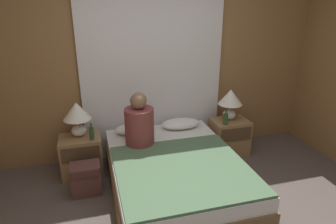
{
  "coord_description": "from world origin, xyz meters",
  "views": [
    {
      "loc": [
        -0.88,
        -2.14,
        2.17
      ],
      "look_at": [
        0.0,
        1.04,
        0.91
      ],
      "focal_mm": 32.0,
      "sensor_mm": 36.0,
      "label": 1
    }
  ],
  "objects_px": {
    "pillow_left": "(135,129)",
    "beer_bottle_on_right_stand": "(225,119)",
    "nightstand_right": "(229,137)",
    "lamp_left": "(77,114)",
    "person_left_in_bed": "(139,124)",
    "lamp_right": "(230,100)",
    "beer_bottle_on_left_stand": "(92,133)",
    "nightstand_left": "(82,156)",
    "bed": "(175,175)",
    "pillow_right": "(181,124)",
    "backpack_on_floor": "(86,177)"
  },
  "relations": [
    {
      "from": "beer_bottle_on_left_stand",
      "to": "beer_bottle_on_right_stand",
      "type": "bearing_deg",
      "value": 0.0
    },
    {
      "from": "nightstand_left",
      "to": "nightstand_right",
      "type": "relative_size",
      "value": 1.0
    },
    {
      "from": "bed",
      "to": "lamp_left",
      "type": "bearing_deg",
      "value": 144.05
    },
    {
      "from": "nightstand_left",
      "to": "lamp_left",
      "type": "bearing_deg",
      "value": 90.0
    },
    {
      "from": "backpack_on_floor",
      "to": "lamp_right",
      "type": "bearing_deg",
      "value": 13.83
    },
    {
      "from": "nightstand_right",
      "to": "lamp_left",
      "type": "relative_size",
      "value": 1.16
    },
    {
      "from": "nightstand_right",
      "to": "beer_bottle_on_right_stand",
      "type": "xyz_separation_m",
      "value": [
        -0.14,
        -0.1,
        0.34
      ]
    },
    {
      "from": "lamp_left",
      "to": "beer_bottle_on_right_stand",
      "type": "xyz_separation_m",
      "value": [
        1.96,
        -0.16,
        -0.22
      ]
    },
    {
      "from": "beer_bottle_on_left_stand",
      "to": "nightstand_right",
      "type": "bearing_deg",
      "value": 3.05
    },
    {
      "from": "lamp_left",
      "to": "beer_bottle_on_right_stand",
      "type": "height_order",
      "value": "lamp_left"
    },
    {
      "from": "nightstand_left",
      "to": "person_left_in_bed",
      "type": "xyz_separation_m",
      "value": [
        0.72,
        -0.28,
        0.47
      ]
    },
    {
      "from": "backpack_on_floor",
      "to": "bed",
      "type": "bearing_deg",
      "value": -14.18
    },
    {
      "from": "nightstand_right",
      "to": "lamp_left",
      "type": "xyz_separation_m",
      "value": [
        -2.1,
        0.06,
        0.56
      ]
    },
    {
      "from": "pillow_left",
      "to": "person_left_in_bed",
      "type": "relative_size",
      "value": 0.8
    },
    {
      "from": "nightstand_right",
      "to": "lamp_left",
      "type": "distance_m",
      "value": 2.17
    },
    {
      "from": "bed",
      "to": "nightstand_right",
      "type": "distance_m",
      "value": 1.26
    },
    {
      "from": "nightstand_left",
      "to": "pillow_right",
      "type": "height_order",
      "value": "pillow_right"
    },
    {
      "from": "nightstand_right",
      "to": "pillow_right",
      "type": "xyz_separation_m",
      "value": [
        -0.73,
        0.09,
        0.26
      ]
    },
    {
      "from": "nightstand_left",
      "to": "beer_bottle_on_left_stand",
      "type": "bearing_deg",
      "value": -34.03
    },
    {
      "from": "lamp_right",
      "to": "beer_bottle_on_left_stand",
      "type": "relative_size",
      "value": 2.0
    },
    {
      "from": "lamp_left",
      "to": "person_left_in_bed",
      "type": "distance_m",
      "value": 0.8
    },
    {
      "from": "pillow_left",
      "to": "nightstand_left",
      "type": "bearing_deg",
      "value": -173.02
    },
    {
      "from": "bed",
      "to": "person_left_in_bed",
      "type": "xyz_separation_m",
      "value": [
        -0.33,
        0.43,
        0.51
      ]
    },
    {
      "from": "lamp_right",
      "to": "pillow_right",
      "type": "distance_m",
      "value": 0.79
    },
    {
      "from": "pillow_right",
      "to": "beer_bottle_on_right_stand",
      "type": "relative_size",
      "value": 2.54
    },
    {
      "from": "nightstand_left",
      "to": "pillow_left",
      "type": "height_order",
      "value": "pillow_left"
    },
    {
      "from": "pillow_left",
      "to": "beer_bottle_on_left_stand",
      "type": "bearing_deg",
      "value": -161.47
    },
    {
      "from": "nightstand_right",
      "to": "pillow_right",
      "type": "relative_size",
      "value": 0.96
    },
    {
      "from": "pillow_right",
      "to": "backpack_on_floor",
      "type": "relative_size",
      "value": 1.44
    },
    {
      "from": "pillow_left",
      "to": "beer_bottle_on_right_stand",
      "type": "bearing_deg",
      "value": -8.89
    },
    {
      "from": "nightstand_right",
      "to": "lamp_right",
      "type": "relative_size",
      "value": 1.16
    },
    {
      "from": "backpack_on_floor",
      "to": "pillow_left",
      "type": "bearing_deg",
      "value": 38.18
    },
    {
      "from": "beer_bottle_on_right_stand",
      "to": "backpack_on_floor",
      "type": "distance_m",
      "value": 1.99
    },
    {
      "from": "nightstand_right",
      "to": "person_left_in_bed",
      "type": "distance_m",
      "value": 1.48
    },
    {
      "from": "beer_bottle_on_left_stand",
      "to": "nightstand_left",
      "type": "bearing_deg",
      "value": 145.97
    },
    {
      "from": "beer_bottle_on_right_stand",
      "to": "bed",
      "type": "bearing_deg",
      "value": -146.59
    },
    {
      "from": "person_left_in_bed",
      "to": "beer_bottle_on_left_stand",
      "type": "xyz_separation_m",
      "value": [
        -0.57,
        0.17,
        -0.13
      ]
    },
    {
      "from": "lamp_left",
      "to": "pillow_left",
      "type": "distance_m",
      "value": 0.79
    },
    {
      "from": "person_left_in_bed",
      "to": "backpack_on_floor",
      "type": "relative_size",
      "value": 1.8
    },
    {
      "from": "beer_bottle_on_right_stand",
      "to": "lamp_left",
      "type": "bearing_deg",
      "value": 175.36
    },
    {
      "from": "bed",
      "to": "nightstand_left",
      "type": "bearing_deg",
      "value": 146.08
    },
    {
      "from": "lamp_left",
      "to": "beer_bottle_on_left_stand",
      "type": "xyz_separation_m",
      "value": [
        0.15,
        -0.16,
        -0.21
      ]
    },
    {
      "from": "lamp_left",
      "to": "person_left_in_bed",
      "type": "height_order",
      "value": "person_left_in_bed"
    },
    {
      "from": "lamp_left",
      "to": "lamp_right",
      "type": "relative_size",
      "value": 1.0
    },
    {
      "from": "lamp_left",
      "to": "backpack_on_floor",
      "type": "distance_m",
      "value": 0.79
    },
    {
      "from": "nightstand_right",
      "to": "backpack_on_floor",
      "type": "distance_m",
      "value": 2.1
    },
    {
      "from": "nightstand_left",
      "to": "lamp_left",
      "type": "distance_m",
      "value": 0.56
    },
    {
      "from": "pillow_right",
      "to": "person_left_in_bed",
      "type": "relative_size",
      "value": 0.8
    },
    {
      "from": "lamp_left",
      "to": "beer_bottle_on_right_stand",
      "type": "bearing_deg",
      "value": -4.64
    },
    {
      "from": "beer_bottle_on_right_stand",
      "to": "nightstand_left",
      "type": "bearing_deg",
      "value": 176.98
    }
  ]
}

